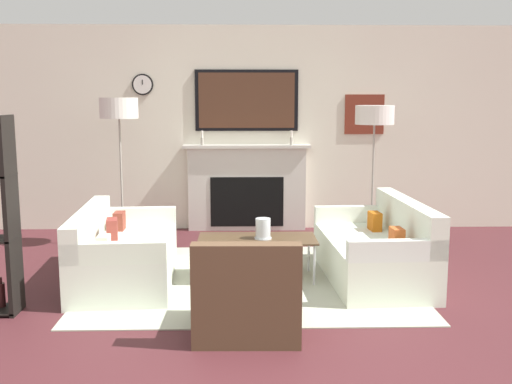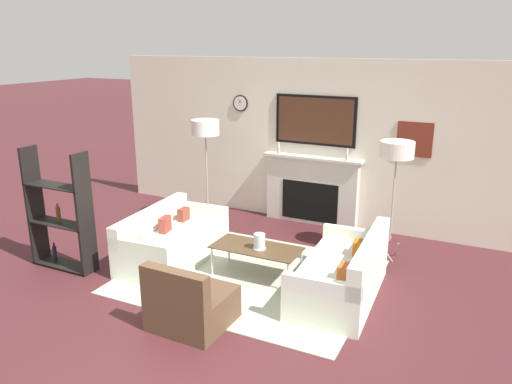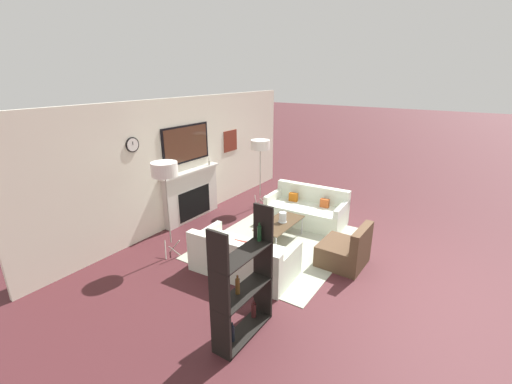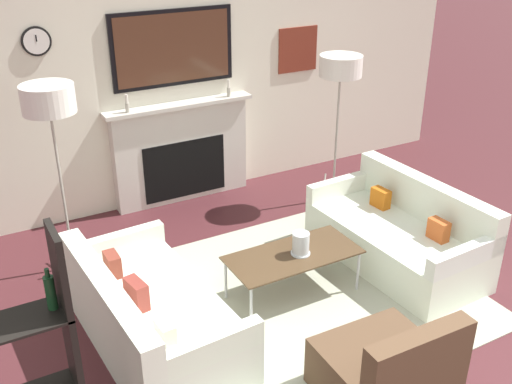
% 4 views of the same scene
% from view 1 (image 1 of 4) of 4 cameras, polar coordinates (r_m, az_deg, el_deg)
% --- Properties ---
extents(ground_plane, '(60.00, 60.00, 0.00)m').
position_cam_1_polar(ground_plane, '(4.17, -0.15, -16.02)').
color(ground_plane, '#481F23').
extents(fireplace_wall, '(7.46, 0.28, 2.70)m').
position_cam_1_polar(fireplace_wall, '(8.03, -0.87, 5.17)').
color(fireplace_wall, silver).
rests_on(fireplace_wall, ground_plane).
extents(area_rug, '(3.08, 2.53, 0.01)m').
position_cam_1_polar(area_rug, '(5.91, -0.59, -8.34)').
color(area_rug, '#A9AD97').
rests_on(area_rug, ground_plane).
extents(couch_left, '(0.97, 1.75, 0.71)m').
position_cam_1_polar(couch_left, '(5.94, -12.62, -5.90)').
color(couch_left, silver).
rests_on(couch_left, ground_plane).
extents(couch_right, '(0.93, 1.73, 0.78)m').
position_cam_1_polar(couch_right, '(5.98, 11.40, -5.62)').
color(couch_right, silver).
rests_on(couch_right, ground_plane).
extents(armchair, '(0.79, 0.76, 0.76)m').
position_cam_1_polar(armchair, '(4.56, -0.87, -10.39)').
color(armchair, brown).
rests_on(armchair, ground_plane).
extents(coffee_table, '(1.15, 0.53, 0.41)m').
position_cam_1_polar(coffee_table, '(5.84, 0.11, -4.66)').
color(coffee_table, '#4C3823').
rests_on(coffee_table, ground_plane).
extents(hurricane_candle, '(0.17, 0.17, 0.20)m').
position_cam_1_polar(hurricane_candle, '(5.79, 0.67, -3.61)').
color(hurricane_candle, silver).
rests_on(hurricane_candle, coffee_table).
extents(floor_lamp_left, '(0.44, 0.44, 1.77)m').
position_cam_1_polar(floor_lamp_left, '(7.18, -12.92, 7.61)').
color(floor_lamp_left, '#9E998E').
rests_on(floor_lamp_left, ground_plane).
extents(floor_lamp_right, '(0.46, 0.46, 1.68)m').
position_cam_1_polar(floor_lamp_right, '(7.22, 11.23, 7.04)').
color(floor_lamp_right, '#9E998E').
rests_on(floor_lamp_right, ground_plane).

